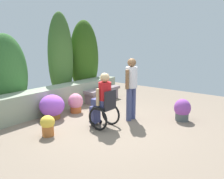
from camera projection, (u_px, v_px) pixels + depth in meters
ground_plane at (105, 125)px, 5.80m from camera, size 10.01×10.01×0.00m
stone_retaining_wall at (51, 99)px, 6.95m from camera, size 5.58×0.56×0.70m
hedge_backdrop at (38, 63)px, 7.24m from camera, size 5.85×0.92×2.99m
stone_bench at (102, 92)px, 8.09m from camera, size 1.50×0.47×0.44m
person_in_wheelchair at (103, 102)px, 5.55m from camera, size 0.53×0.66×1.33m
person_standing_companion at (131, 85)px, 6.02m from camera, size 0.49×0.30×1.62m
flower_pot_purple_near at (48, 125)px, 5.11m from camera, size 0.32×0.32×0.46m
flower_pot_terracotta_by_wall at (52, 107)px, 6.23m from camera, size 0.66×0.66×0.65m
flower_pot_red_accent at (182, 110)px, 6.09m from camera, size 0.43×0.43×0.58m
flower_pot_small_foreground at (76, 103)px, 6.78m from camera, size 0.43×0.43×0.56m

